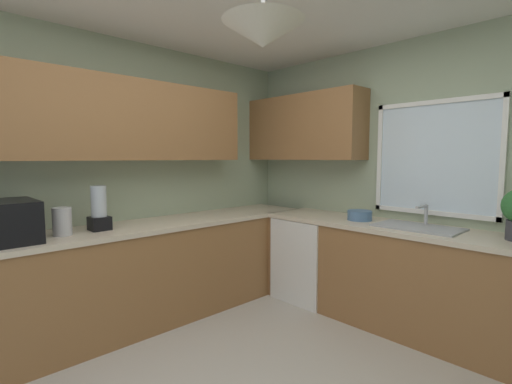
{
  "coord_description": "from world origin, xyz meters",
  "views": [
    {
      "loc": [
        1.43,
        -1.41,
        1.47
      ],
      "look_at": [
        -0.65,
        0.57,
        1.2
      ],
      "focal_mm": 25.86,
      "sensor_mm": 36.0,
      "label": 1
    }
  ],
  "objects_px": {
    "dishwasher": "(311,258)",
    "blender_appliance": "(99,210)",
    "sink_assembly": "(418,227)",
    "bowl": "(360,215)",
    "microwave": "(6,222)",
    "kettle": "(62,222)"
  },
  "relations": [
    {
      "from": "bowl",
      "to": "blender_appliance",
      "type": "relative_size",
      "value": 0.63
    },
    {
      "from": "dishwasher",
      "to": "microwave",
      "type": "height_order",
      "value": "microwave"
    },
    {
      "from": "dishwasher",
      "to": "blender_appliance",
      "type": "distance_m",
      "value": 2.12
    },
    {
      "from": "microwave",
      "to": "bowl",
      "type": "bearing_deg",
      "value": 64.98
    },
    {
      "from": "dishwasher",
      "to": "kettle",
      "type": "distance_m",
      "value": 2.36
    },
    {
      "from": "microwave",
      "to": "bowl",
      "type": "height_order",
      "value": "microwave"
    },
    {
      "from": "kettle",
      "to": "sink_assembly",
      "type": "relative_size",
      "value": 0.32
    },
    {
      "from": "blender_appliance",
      "to": "microwave",
      "type": "bearing_deg",
      "value": -90.0
    },
    {
      "from": "dishwasher",
      "to": "bowl",
      "type": "relative_size",
      "value": 3.74
    },
    {
      "from": "dishwasher",
      "to": "blender_appliance",
      "type": "bearing_deg",
      "value": -108.98
    },
    {
      "from": "microwave",
      "to": "blender_appliance",
      "type": "bearing_deg",
      "value": 90.0
    },
    {
      "from": "dishwasher",
      "to": "sink_assembly",
      "type": "xyz_separation_m",
      "value": [
        1.09,
        0.04,
        0.48
      ]
    },
    {
      "from": "sink_assembly",
      "to": "kettle",
      "type": "bearing_deg",
      "value": -127.66
    },
    {
      "from": "sink_assembly",
      "to": "bowl",
      "type": "bearing_deg",
      "value": -179.38
    },
    {
      "from": "dishwasher",
      "to": "microwave",
      "type": "xyz_separation_m",
      "value": [
        -0.66,
        -2.55,
        0.61
      ]
    },
    {
      "from": "kettle",
      "to": "dishwasher",
      "type": "bearing_deg",
      "value": 73.79
    },
    {
      "from": "sink_assembly",
      "to": "dishwasher",
      "type": "bearing_deg",
      "value": -178.11
    },
    {
      "from": "sink_assembly",
      "to": "blender_appliance",
      "type": "height_order",
      "value": "blender_appliance"
    },
    {
      "from": "microwave",
      "to": "blender_appliance",
      "type": "xyz_separation_m",
      "value": [
        0.0,
        0.63,
        0.02
      ]
    },
    {
      "from": "dishwasher",
      "to": "bowl",
      "type": "height_order",
      "value": "bowl"
    },
    {
      "from": "sink_assembly",
      "to": "bowl",
      "type": "xyz_separation_m",
      "value": [
        -0.54,
        -0.01,
        0.03
      ]
    },
    {
      "from": "sink_assembly",
      "to": "blender_appliance",
      "type": "distance_m",
      "value": 2.63
    }
  ]
}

